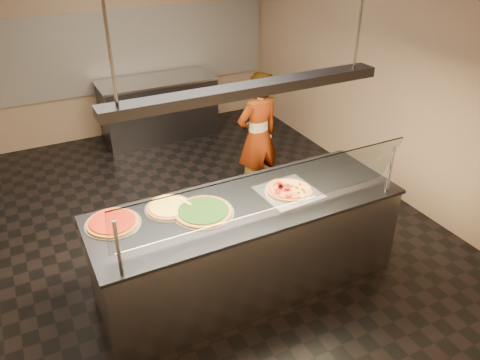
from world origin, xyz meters
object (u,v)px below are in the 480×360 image
pizza_cheese (169,207)px  pizza_spatula (192,202)px  serving_counter (247,246)px  perforated_tray (288,192)px  prep_table (159,108)px  worker (258,137)px  pizza_tomato (113,222)px  sneeze_guard (269,192)px  half_pizza_sausage (298,187)px  heat_lamp_housing (249,89)px  pizza_spinach (203,211)px  half_pizza_pepperoni (279,191)px

pizza_cheese → pizza_spatula: pizza_spatula is taller
serving_counter → perforated_tray: size_ratio=5.32×
prep_table → worker: bearing=-77.6°
perforated_tray → pizza_cheese: (-1.05, 0.24, 0.01)m
pizza_tomato → prep_table: 3.83m
sneeze_guard → half_pizza_sausage: size_ratio=6.02×
heat_lamp_housing → pizza_spatula: bearing=156.3°
serving_counter → pizza_spatula: (-0.44, 0.19, 0.49)m
serving_counter → heat_lamp_housing: heat_lamp_housing is taller
half_pizza_sausage → prep_table: size_ratio=0.24×
pizza_cheese → prep_table: (1.03, 3.48, -0.48)m
sneeze_guard → heat_lamp_housing: size_ratio=1.09×
prep_table → worker: (0.50, -2.28, 0.33)m
pizza_cheese → pizza_tomato: same height
half_pizza_sausage → pizza_spinach: (-0.91, 0.05, -0.01)m
half_pizza_pepperoni → pizza_spatula: 0.78m
perforated_tray → pizza_tomato: (-1.53, 0.23, 0.01)m
perforated_tray → heat_lamp_housing: (-0.41, 0.01, 1.01)m
pizza_spatula → prep_table: size_ratio=0.14×
pizza_spinach → half_pizza_sausage: bearing=-2.9°
half_pizza_sausage → pizza_spatula: size_ratio=1.70×
serving_counter → heat_lamp_housing: size_ratio=1.20×
worker → half_pizza_pepperoni: bearing=59.9°
serving_counter → pizza_spatula: 0.69m
pizza_spinach → pizza_cheese: size_ratio=1.24×
serving_counter → pizza_spatula: bearing=156.3°
sneeze_guard → perforated_tray: size_ratio=4.86×
half_pizza_pepperoni → half_pizza_sausage: bearing=-1.1°
perforated_tray → pizza_spinach: bearing=177.0°
perforated_tray → worker: size_ratio=0.33×
half_pizza_sausage → pizza_spatula: 0.97m
perforated_tray → prep_table: (-0.01, 3.72, -0.47)m
pizza_tomato → prep_table: size_ratio=0.26×
pizza_spinach → heat_lamp_housing: (0.40, -0.04, 1.00)m
half_pizza_pepperoni → prep_table: size_ratio=0.24×
pizza_spinach → pizza_spatula: (-0.03, 0.16, 0.01)m
heat_lamp_housing → prep_table: bearing=83.9°
pizza_spinach → pizza_spatula: bearing=102.1°
pizza_spinach → prep_table: size_ratio=0.29×
pizza_cheese → heat_lamp_housing: bearing=-20.0°
perforated_tray → half_pizza_sausage: half_pizza_sausage is taller
half_pizza_sausage → serving_counter: bearing=178.7°
serving_counter → prep_table: same height
half_pizza_sausage → pizza_spatula: (-0.95, 0.20, 0.00)m
sneeze_guard → prep_table: 4.14m
sneeze_guard → worker: 2.03m
pizza_tomato → pizza_cheese: bearing=1.3°
pizza_spatula → half_pizza_pepperoni: bearing=-14.9°
worker → prep_table: bearing=-85.7°
pizza_tomato → worker: bearing=31.1°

